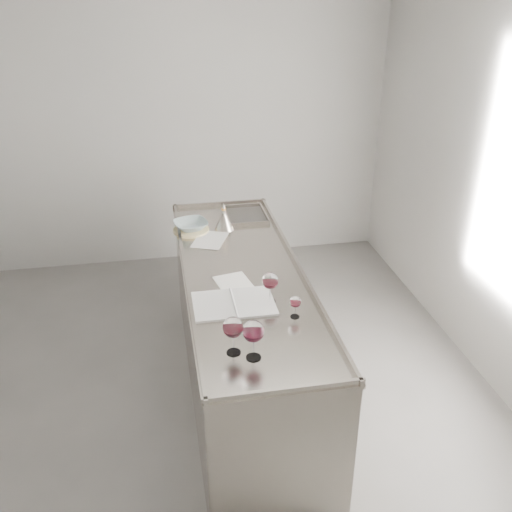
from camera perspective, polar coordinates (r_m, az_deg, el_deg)
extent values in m
cube|color=#565451|center=(3.94, -7.92, -16.61)|extent=(4.50, 5.00, 0.02)
cube|color=#A5A29F|center=(5.55, -10.43, 12.92)|extent=(4.50, 0.02, 2.80)
cube|color=gray|center=(3.92, -1.24, -7.85)|extent=(0.75, 2.40, 0.92)
cube|color=gray|center=(3.67, -1.31, -1.79)|extent=(0.77, 2.42, 0.02)
cube|color=gray|center=(2.69, 2.92, -13.29)|extent=(0.77, 0.02, 0.03)
cube|color=gray|center=(4.73, -3.66, 5.25)|extent=(0.77, 0.02, 0.03)
cube|color=gray|center=(3.63, -7.01, -1.93)|extent=(0.02, 2.42, 0.03)
cube|color=gray|center=(3.73, 4.24, -0.96)|extent=(0.02, 2.42, 0.03)
cube|color=#595654|center=(4.51, -1.01, 3.94)|extent=(0.30, 0.38, 0.01)
cylinder|color=white|center=(2.94, -2.25, -9.59)|extent=(0.07, 0.07, 0.00)
cylinder|color=white|center=(2.91, -2.27, -8.76)|extent=(0.01, 0.01, 0.10)
ellipsoid|color=white|center=(2.85, -2.31, -7.16)|extent=(0.11, 0.11, 0.11)
cylinder|color=#34070E|center=(2.86, -2.30, -7.55)|extent=(0.08, 0.08, 0.02)
cylinder|color=white|center=(2.90, -0.25, -10.09)|extent=(0.08, 0.08, 0.00)
cylinder|color=white|center=(2.87, -0.25, -9.22)|extent=(0.01, 0.01, 0.10)
ellipsoid|color=white|center=(2.81, -0.25, -7.53)|extent=(0.11, 0.11, 0.12)
cylinder|color=#3A0814|center=(2.82, -0.25, -7.95)|extent=(0.08, 0.08, 0.02)
cylinder|color=white|center=(3.35, 1.41, -4.53)|extent=(0.07, 0.07, 0.00)
cylinder|color=white|center=(3.33, 1.42, -3.83)|extent=(0.01, 0.01, 0.09)
ellipsoid|color=white|center=(3.28, 1.44, -2.50)|extent=(0.10, 0.10, 0.10)
cylinder|color=#38070F|center=(3.30, 1.43, -2.82)|extent=(0.07, 0.07, 0.02)
cylinder|color=white|center=(3.22, 3.91, -6.05)|extent=(0.05, 0.05, 0.00)
cylinder|color=white|center=(3.20, 3.93, -5.53)|extent=(0.01, 0.01, 0.06)
ellipsoid|color=white|center=(3.17, 3.96, -4.60)|extent=(0.06, 0.06, 0.07)
cylinder|color=#3D0811|center=(3.18, 3.96, -4.82)|extent=(0.05, 0.05, 0.01)
cube|color=silver|center=(3.31, -4.30, -4.95)|extent=(0.23, 0.33, 0.01)
cube|color=silver|center=(3.34, -0.18, -4.59)|extent=(0.23, 0.33, 0.01)
cylinder|color=white|center=(3.32, -2.23, -4.68)|extent=(0.02, 0.33, 0.01)
cube|color=white|center=(3.53, -2.12, -2.85)|extent=(0.26, 0.32, 0.00)
cube|color=silver|center=(4.11, -4.64, 1.63)|extent=(0.31, 0.36, 0.00)
cylinder|color=beige|center=(4.27, -6.51, 2.59)|extent=(0.30, 0.30, 0.02)
imported|color=#92A7AA|center=(4.25, -6.53, 3.08)|extent=(0.30, 0.30, 0.06)
cone|color=#AEA49B|center=(4.27, -3.21, 3.47)|extent=(0.14, 0.14, 0.12)
cylinder|color=#AEA49B|center=(4.24, -3.24, 4.42)|extent=(0.03, 0.03, 0.03)
cylinder|color=#AA702F|center=(4.23, -3.25, 4.71)|extent=(0.03, 0.03, 0.02)
cone|color=#AEA49B|center=(4.22, -3.25, 5.06)|extent=(0.02, 0.02, 0.04)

